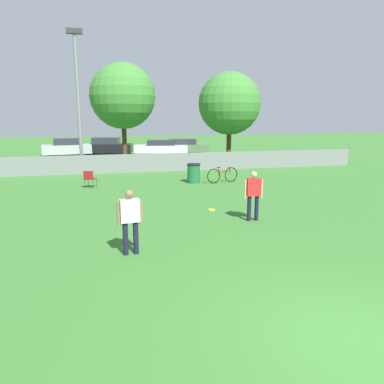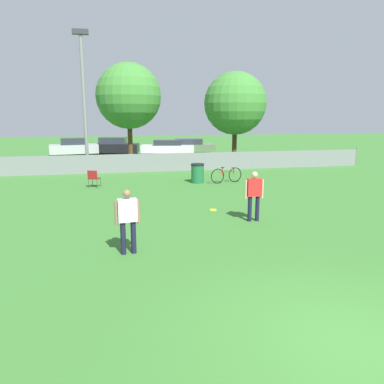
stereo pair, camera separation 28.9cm
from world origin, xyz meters
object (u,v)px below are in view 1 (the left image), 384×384
object	(u,v)px
player_receiver_white	(130,217)
parked_car_olive	(182,146)
player_defender_red	(253,192)
trash_bin	(194,173)
frisbee_disc	(212,210)
parked_car_white	(161,147)
folding_chair_sideline	(90,178)
light_pole	(78,89)
tree_far_right	(230,104)
parked_car_dark	(106,146)
tree_near_pole	(123,96)
parked_car_silver	(66,147)
bicycle_sideline	(223,175)

from	to	relation	value
player_receiver_white	parked_car_olive	world-z (taller)	player_receiver_white
player_defender_red	trash_bin	bearing A→B (deg)	94.24
frisbee_disc	parked_car_olive	xyz separation A→B (m)	(3.22, 20.14, 0.64)
parked_car_white	player_defender_red	bearing A→B (deg)	-81.54
folding_chair_sideline	parked_car_olive	size ratio (longest dim) A/B	0.17
light_pole	folding_chair_sideline	distance (m)	6.93
trash_bin	parked_car_olive	bearing A→B (deg)	80.19
tree_far_right	parked_car_olive	distance (m)	9.08
player_defender_red	folding_chair_sideline	xyz separation A→B (m)	(-5.27, 7.01, -0.46)
parked_car_dark	player_receiver_white	bearing A→B (deg)	-78.81
parked_car_dark	parked_car_white	distance (m)	4.82
tree_near_pole	tree_far_right	distance (m)	7.12
folding_chair_sideline	tree_far_right	bearing A→B (deg)	-123.48
parked_car_silver	parked_car_white	xyz separation A→B (m)	(7.82, -1.00, -0.07)
light_pole	tree_far_right	size ratio (longest dim) A/B	1.31
tree_far_right	parked_car_silver	xyz separation A→B (m)	(-11.33, 8.55, -3.40)
tree_near_pole	trash_bin	world-z (taller)	tree_near_pole
light_pole	frisbee_disc	distance (m)	12.80
folding_chair_sideline	bicycle_sideline	size ratio (longest dim) A/B	0.47
trash_bin	parked_car_white	distance (m)	13.85
folding_chair_sideline	bicycle_sideline	distance (m)	6.50
player_receiver_white	bicycle_sideline	bearing A→B (deg)	53.71
folding_chair_sideline	parked_car_dark	xyz separation A→B (m)	(1.02, 15.59, 0.24)
bicycle_sideline	tree_far_right	bearing A→B (deg)	55.17
frisbee_disc	parked_car_dark	xyz separation A→B (m)	(-3.35, 21.00, 0.70)
player_defender_red	bicycle_sideline	world-z (taller)	player_defender_red
tree_near_pole	parked_car_white	xyz separation A→B (m)	(3.43, 6.02, -3.94)
tree_far_right	parked_car_dark	xyz separation A→B (m)	(-8.06, 9.12, -3.41)
trash_bin	parked_car_silver	world-z (taller)	parked_car_silver
trash_bin	parked_car_dark	distance (m)	15.94
light_pole	tree_near_pole	bearing A→B (deg)	44.02
player_defender_red	frisbee_disc	bearing A→B (deg)	122.09
bicycle_sideline	parked_car_dark	distance (m)	16.64
player_defender_red	parked_car_white	distance (m)	21.03
player_receiver_white	parked_car_olive	distance (m)	24.69
light_pole	parked_car_dark	distance (m)	11.13
parked_car_silver	parked_car_olive	distance (m)	9.84
parked_car_dark	bicycle_sideline	bearing A→B (deg)	-60.02
parked_car_dark	player_defender_red	bearing A→B (deg)	-68.60
player_receiver_white	parked_car_white	bearing A→B (deg)	73.47
parked_car_silver	parked_car_dark	bearing A→B (deg)	1.20
light_pole	trash_bin	size ratio (longest dim) A/B	8.36
tree_near_pole	tree_far_right	bearing A→B (deg)	-12.43
trash_bin	parked_car_olive	size ratio (longest dim) A/B	0.20
folding_chair_sideline	trash_bin	size ratio (longest dim) A/B	0.84
tree_far_right	parked_car_olive	size ratio (longest dim) A/B	1.30
folding_chair_sideline	bicycle_sideline	bearing A→B (deg)	-160.04
parked_car_silver	parked_car_white	size ratio (longest dim) A/B	0.88
trash_bin	folding_chair_sideline	bearing A→B (deg)	-178.01
tree_near_pole	bicycle_sideline	distance (m)	10.13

